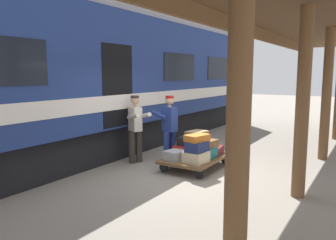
{
  "coord_description": "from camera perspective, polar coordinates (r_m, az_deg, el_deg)",
  "views": [
    {
      "loc": [
        -3.33,
        6.25,
        2.24
      ],
      "look_at": [
        0.85,
        -0.39,
        1.15
      ],
      "focal_mm": 35.57,
      "sensor_mm": 36.0,
      "label": 1
    }
  ],
  "objects": [
    {
      "name": "porter_in_overalls",
      "position": [
        8.32,
        0.19,
        -1.18
      ],
      "size": [
        0.73,
        0.55,
        1.7
      ],
      "color": "navy",
      "rests_on": "ground_plane"
    },
    {
      "name": "suitcase_black_hardshell",
      "position": [
        8.09,
        3.36,
        -3.52
      ],
      "size": [
        0.34,
        0.55,
        0.2
      ],
      "primitive_type": "cube",
      "rotation": [
        0.0,
        0.0,
        0.04
      ],
      "color": "black",
      "rests_on": "suitcase_red_plastic"
    },
    {
      "name": "suitcase_yellow_case",
      "position": [
        8.56,
        4.77,
        -4.6
      ],
      "size": [
        0.39,
        0.5,
        0.22
      ],
      "primitive_type": "cube",
      "rotation": [
        0.0,
        0.0,
        0.03
      ],
      "color": "gold",
      "rests_on": "luggage_cart"
    },
    {
      "name": "suitcase_tan_vintage",
      "position": [
        8.51,
        4.94,
        -2.36
      ],
      "size": [
        0.46,
        0.59,
        0.14
      ],
      "primitive_type": "cube",
      "rotation": [
        0.0,
        0.0,
        -0.16
      ],
      "color": "tan",
      "rests_on": "suitcase_slate_roller"
    },
    {
      "name": "platform_canopy",
      "position": [
        6.44,
        22.26,
        16.55
      ],
      "size": [
        3.2,
        20.11,
        3.56
      ],
      "color": "brown",
      "rests_on": "ground_plane"
    },
    {
      "name": "suitcase_slate_roller",
      "position": [
        8.52,
        5.07,
        -3.37
      ],
      "size": [
        0.35,
        0.43,
        0.16
      ],
      "primitive_type": "cube",
      "rotation": [
        0.0,
        0.0,
        0.05
      ],
      "color": "#4C515B",
      "rests_on": "suitcase_yellow_case"
    },
    {
      "name": "suitcase_maroon_trunk",
      "position": [
        8.34,
        7.93,
        -5.09
      ],
      "size": [
        0.43,
        0.55,
        0.18
      ],
      "primitive_type": "cube",
      "rotation": [
        0.0,
        0.0,
        0.14
      ],
      "color": "maroon",
      "rests_on": "luggage_cart"
    },
    {
      "name": "suitcase_brown_leather",
      "position": [
        7.85,
        6.65,
        -4.06
      ],
      "size": [
        0.4,
        0.58,
        0.17
      ],
      "primitive_type": "cube",
      "rotation": [
        0.0,
        0.0,
        -0.14
      ],
      "color": "brown",
      "rests_on": "suitcase_teal_softside"
    },
    {
      "name": "suitcase_red_plastic",
      "position": [
        8.13,
        3.18,
        -5.1
      ],
      "size": [
        0.44,
        0.63,
        0.26
      ],
      "primitive_type": "cube",
      "rotation": [
        0.0,
        0.0,
        0.02
      ],
      "color": "#AD231E",
      "rests_on": "luggage_cart"
    },
    {
      "name": "suitcase_navy_fabric",
      "position": [
        7.44,
        5.0,
        -4.54
      ],
      "size": [
        0.39,
        0.54,
        0.23
      ],
      "primitive_type": "cube",
      "rotation": [
        0.0,
        0.0,
        -0.06
      ],
      "color": "navy",
      "rests_on": "suitcase_cream_canvas"
    },
    {
      "name": "suitcase_orange_carryall",
      "position": [
        7.44,
        5.05,
        -3.07
      ],
      "size": [
        0.46,
        0.61,
        0.15
      ],
      "primitive_type": "cube",
      "rotation": [
        0.0,
        0.0,
        -0.24
      ],
      "color": "#CC6B23",
      "rests_on": "suitcase_navy_fabric"
    },
    {
      "name": "ground_plane",
      "position": [
        7.42,
        4.01,
        -9.66
      ],
      "size": [
        60.0,
        60.0,
        0.0
      ],
      "primitive_type": "plane",
      "color": "gray"
    },
    {
      "name": "luggage_cart",
      "position": [
        8.05,
        4.79,
        -6.5
      ],
      "size": [
        1.15,
        1.78,
        0.28
      ],
      "color": "brown",
      "rests_on": "ground_plane"
    },
    {
      "name": "suitcase_gray_aluminum",
      "position": [
        7.73,
        1.41,
        -5.97
      ],
      "size": [
        0.45,
        0.58,
        0.21
      ],
      "primitive_type": "cube",
      "rotation": [
        0.0,
        0.0,
        -0.14
      ],
      "color": "#9EA0A5",
      "rests_on": "luggage_cart"
    },
    {
      "name": "porter_by_door",
      "position": [
        8.38,
        -5.58,
        -1.15
      ],
      "size": [
        0.74,
        0.61,
        1.7
      ],
      "color": "#332D28",
      "rests_on": "ground_plane"
    },
    {
      "name": "suitcase_teal_softside",
      "position": [
        7.9,
        6.47,
        -5.54
      ],
      "size": [
        0.42,
        0.53,
        0.25
      ],
      "primitive_type": "cube",
      "rotation": [
        0.0,
        0.0,
        -0.02
      ],
      "color": "#1E666B",
      "rests_on": "luggage_cart"
    },
    {
      "name": "suitcase_cream_canvas",
      "position": [
        7.48,
        4.83,
        -6.32
      ],
      "size": [
        0.51,
        0.53,
        0.24
      ],
      "primitive_type": "cube",
      "rotation": [
        0.0,
        0.0,
        -0.12
      ],
      "color": "beige",
      "rests_on": "luggage_cart"
    },
    {
      "name": "train_car",
      "position": [
        9.29,
        -15.64,
        6.52
      ],
      "size": [
        3.02,
        17.14,
        4.0
      ],
      "color": "navy",
      "rests_on": "ground_plane"
    }
  ]
}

